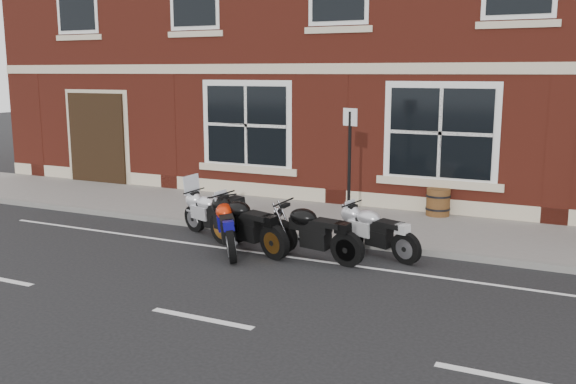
# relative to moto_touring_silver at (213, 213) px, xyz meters

# --- Properties ---
(ground) EXTENTS (80.00, 80.00, 0.00)m
(ground) POSITION_rel_moto_touring_silver_xyz_m (2.25, -0.88, -0.50)
(ground) COLOR black
(ground) RESTS_ON ground
(sidewalk) EXTENTS (30.00, 3.00, 0.12)m
(sidewalk) POSITION_rel_moto_touring_silver_xyz_m (2.25, 2.12, -0.44)
(sidewalk) COLOR slate
(sidewalk) RESTS_ON ground
(kerb) EXTENTS (30.00, 0.16, 0.12)m
(kerb) POSITION_rel_moto_touring_silver_xyz_m (2.25, 0.54, -0.44)
(kerb) COLOR slate
(kerb) RESTS_ON ground
(moto_touring_silver) EXTENTS (1.80, 0.76, 1.23)m
(moto_touring_silver) POSITION_rel_moto_touring_silver_xyz_m (0.00, 0.00, 0.00)
(moto_touring_silver) COLOR black
(moto_touring_silver) RESTS_ON ground
(moto_sport_red) EXTENTS (1.25, 1.71, 0.90)m
(moto_sport_red) POSITION_rel_moto_touring_silver_xyz_m (0.88, -0.82, 0.02)
(moto_sport_red) COLOR black
(moto_sport_red) RESTS_ON ground
(moto_sport_black) EXTENTS (2.04, 0.84, 0.95)m
(moto_sport_black) POSITION_rel_moto_touring_silver_xyz_m (1.15, -0.63, 0.05)
(moto_sport_black) COLOR black
(moto_sport_black) RESTS_ON ground
(moto_sport_silver) EXTENTS (1.80, 0.81, 0.85)m
(moto_sport_silver) POSITION_rel_moto_touring_silver_xyz_m (3.45, 0.10, -0.01)
(moto_sport_silver) COLOR black
(moto_sport_silver) RESTS_ON ground
(moto_naked_black) EXTENTS (2.04, 0.54, 0.92)m
(moto_naked_black) POSITION_rel_moto_touring_silver_xyz_m (2.47, -0.58, 0.03)
(moto_naked_black) COLOR black
(moto_naked_black) RESTS_ON ground
(barrel_planter) EXTENTS (0.56, 0.56, 0.62)m
(barrel_planter) POSITION_rel_moto_touring_silver_xyz_m (3.82, 3.42, -0.07)
(barrel_planter) COLOR #522B16
(barrel_planter) RESTS_ON sidewalk
(parking_sign) EXTENTS (0.34, 0.14, 2.49)m
(parking_sign) POSITION_rel_moto_touring_silver_xyz_m (2.44, 1.32, 1.06)
(parking_sign) COLOR black
(parking_sign) RESTS_ON sidewalk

